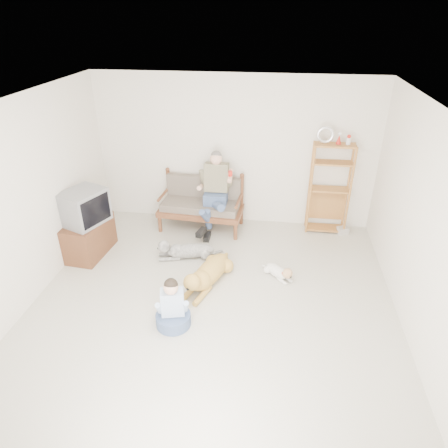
# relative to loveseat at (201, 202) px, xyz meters

# --- Properties ---
(floor) EXTENTS (5.50, 5.50, 0.00)m
(floor) POSITION_rel_loveseat_xyz_m (0.56, -2.40, -0.49)
(floor) COLOR beige
(floor) RESTS_ON ground
(ceiling) EXTENTS (5.50, 5.50, 0.00)m
(ceiling) POSITION_rel_loveseat_xyz_m (0.56, -2.40, 2.21)
(ceiling) COLOR white
(ceiling) RESTS_ON ground
(wall_back) EXTENTS (5.00, 0.00, 5.00)m
(wall_back) POSITION_rel_loveseat_xyz_m (0.56, 0.35, 0.86)
(wall_back) COLOR silver
(wall_back) RESTS_ON ground
(wall_left) EXTENTS (0.00, 5.50, 5.50)m
(wall_left) POSITION_rel_loveseat_xyz_m (-1.94, -2.40, 0.86)
(wall_left) COLOR silver
(wall_left) RESTS_ON ground
(wall_right) EXTENTS (0.00, 5.50, 5.50)m
(wall_right) POSITION_rel_loveseat_xyz_m (3.06, -2.40, 0.86)
(wall_right) COLOR silver
(wall_right) RESTS_ON ground
(loveseat) EXTENTS (1.54, 0.80, 0.95)m
(loveseat) POSITION_rel_loveseat_xyz_m (0.00, 0.00, 0.00)
(loveseat) COLOR brown
(loveseat) RESTS_ON ground
(man) EXTENTS (0.56, 0.80, 1.29)m
(man) POSITION_rel_loveseat_xyz_m (0.26, -0.20, 0.19)
(man) COLOR #485E85
(man) RESTS_ON loveseat
(etagere) EXTENTS (0.73, 0.32, 1.92)m
(etagere) POSITION_rel_loveseat_xyz_m (2.26, 0.15, 0.36)
(etagere) COLOR #B56F39
(etagere) RESTS_ON ground
(book_stack) EXTENTS (0.23, 0.20, 0.12)m
(book_stack) POSITION_rel_loveseat_xyz_m (2.59, 0.06, -0.42)
(book_stack) COLOR beige
(book_stack) RESTS_ON ground
(tv_stand) EXTENTS (0.59, 0.94, 0.60)m
(tv_stand) POSITION_rel_loveseat_xyz_m (-1.67, -1.18, -0.19)
(tv_stand) COLOR brown
(tv_stand) RESTS_ON ground
(crt_tv) EXTENTS (0.73, 0.80, 0.54)m
(crt_tv) POSITION_rel_loveseat_xyz_m (-1.64, -1.21, 0.39)
(crt_tv) COLOR slate
(crt_tv) RESTS_ON tv_stand
(wall_outlet) EXTENTS (0.12, 0.02, 0.08)m
(wall_outlet) POSITION_rel_loveseat_xyz_m (-0.69, 0.33, -0.19)
(wall_outlet) COLOR silver
(wall_outlet) RESTS_ON ground
(golden_retriever) EXTENTS (0.64, 1.35, 0.42)m
(golden_retriever) POSITION_rel_loveseat_xyz_m (0.40, -1.76, -0.31)
(golden_retriever) COLOR #BE9141
(golden_retriever) RESTS_ON ground
(shaggy_dog) EXTENTS (1.10, 0.45, 0.33)m
(shaggy_dog) POSITION_rel_loveseat_xyz_m (-0.08, -1.10, -0.35)
(shaggy_dog) COLOR silver
(shaggy_dog) RESTS_ON ground
(terrier) EXTENTS (0.50, 0.50, 0.24)m
(terrier) POSITION_rel_loveseat_xyz_m (1.47, -1.46, -0.38)
(terrier) COLOR white
(terrier) RESTS_ON ground
(child) EXTENTS (0.45, 0.45, 0.72)m
(child) POSITION_rel_loveseat_xyz_m (0.12, -2.66, -0.23)
(child) COLOR #485E85
(child) RESTS_ON ground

